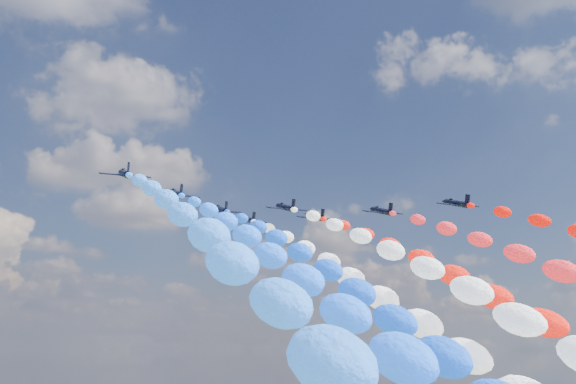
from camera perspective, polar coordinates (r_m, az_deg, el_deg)
name	(u,v)px	position (r m, az deg, el deg)	size (l,w,h in m)	color
jet_0	(125,174)	(124.46, -12.61, 1.41)	(8.30, 11.13, 2.45)	black
trail_0	(254,315)	(57.28, -2.65, -9.55)	(5.50, 127.66, 55.01)	blue
jet_1	(176,194)	(138.53, -8.73, -0.13)	(8.30, 11.13, 2.45)	black
trail_1	(324,322)	(73.16, 2.82, -10.12)	(5.50, 127.66, 55.01)	#1B5FFE
jet_2	(221,210)	(153.26, -5.26, -1.38)	(8.30, 11.13, 2.45)	black
trail_2	(376,327)	(89.70, 6.84, -10.44)	(5.50, 127.66, 55.01)	blue
jet_3	(286,207)	(150.25, -0.18, -1.21)	(8.30, 11.13, 2.45)	black
trail_3	(494,327)	(89.95, 15.78, -10.08)	(5.50, 127.66, 55.01)	white
jet_4	(247,219)	(164.29, -3.20, -2.14)	(8.30, 11.13, 2.45)	black
trail_4	(402,330)	(101.85, 8.84, -10.58)	(5.50, 127.66, 55.01)	white
jet_5	(315,217)	(160.73, 2.11, -1.93)	(8.30, 11.13, 2.45)	black
trail_5	(521,329)	(101.87, 17.68, -10.16)	(5.50, 127.66, 55.01)	#F7170D
jet_6	(382,211)	(155.37, 7.31, -1.48)	(8.30, 11.13, 2.45)	black
jet_7	(457,203)	(149.87, 13.00, -0.87)	(8.30, 11.13, 2.45)	black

